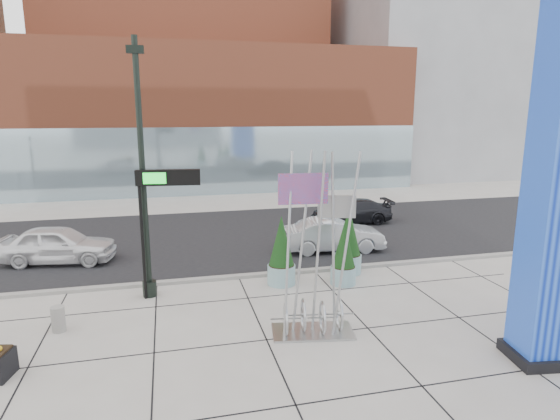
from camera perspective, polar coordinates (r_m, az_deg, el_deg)
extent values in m
plane|color=#9E9991|center=(14.10, -6.62, -14.07)|extent=(160.00, 160.00, 0.00)
cube|color=black|center=(23.46, -9.68, -3.39)|extent=(80.00, 12.00, 0.02)
cube|color=gray|center=(17.74, -8.26, -8.28)|extent=(80.00, 0.30, 0.12)
cube|color=#9D482D|center=(39.67, -10.33, 10.87)|extent=(34.00, 10.00, 11.00)
cube|color=#8CA5B2|center=(35.06, -9.65, 5.85)|extent=(34.00, 0.60, 5.00)
cube|color=slate|center=(52.43, 18.53, 14.53)|extent=(20.00, 18.00, 18.00)
cylinder|color=black|center=(15.73, -16.41, 4.36)|extent=(0.19, 0.19, 8.43)
cylinder|color=black|center=(16.69, -15.60, -9.20)|extent=(0.46, 0.46, 0.53)
cube|color=black|center=(15.71, -17.27, 18.20)|extent=(0.53, 0.24, 0.23)
cube|color=#ABAEB0|center=(13.76, 4.00, -14.56)|extent=(2.44, 1.51, 0.06)
cylinder|color=#ABAEB0|center=(12.43, 1.26, -4.76)|extent=(0.08, 0.08, 5.18)
cylinder|color=#ABAEB0|center=(12.87, 2.63, -4.18)|extent=(0.08, 0.08, 5.18)
cylinder|color=#ABAEB0|center=(12.75, 4.75, -4.36)|extent=(0.08, 0.08, 5.18)
cylinder|color=#ABAEB0|center=(13.18, 6.25, -3.84)|extent=(0.08, 0.08, 5.18)
cylinder|color=#ABAEB0|center=(12.86, 8.05, -4.31)|extent=(0.08, 0.08, 5.18)
torus|color=#ABAEB0|center=(13.27, 0.87, -13.34)|extent=(0.23, 0.94, 0.94)
torus|color=#ABAEB0|center=(13.57, 2.82, -12.74)|extent=(0.23, 0.94, 0.94)
torus|color=#ABAEB0|center=(13.54, 5.23, -12.85)|extent=(0.23, 0.94, 0.94)
torus|color=#ABAEB0|center=(13.88, 7.02, -12.24)|extent=(0.23, 0.94, 0.94)
cube|color=red|center=(12.38, 2.90, 2.55)|extent=(1.35, 0.18, 0.83)
cube|color=#ABAEB0|center=(12.86, 6.73, 0.50)|extent=(1.01, 0.33, 0.62)
cylinder|color=gray|center=(15.05, -25.41, -11.92)|extent=(0.38, 0.38, 0.74)
cylinder|color=black|center=(15.93, -16.44, -3.16)|extent=(0.10, 0.10, 4.28)
cube|color=black|center=(15.53, -13.48, 3.92)|extent=(2.05, 0.42, 0.51)
cube|color=#19D833|center=(15.42, -14.99, 3.79)|extent=(0.71, 0.10, 0.36)
cylinder|color=#85AFB3|center=(17.30, 7.70, -7.87)|extent=(0.93, 0.93, 0.65)
cylinder|color=black|center=(17.19, 7.73, -6.86)|extent=(0.85, 0.85, 0.06)
cone|color=black|center=(16.94, 7.81, -4.19)|extent=(0.83, 0.83, 1.67)
cylinder|color=#85AFB3|center=(18.44, 8.24, -6.48)|extent=(1.05, 1.05, 0.74)
cylinder|color=black|center=(18.32, 8.28, -5.38)|extent=(0.97, 0.97, 0.06)
cone|color=black|center=(18.06, 8.37, -2.52)|extent=(0.95, 0.95, 1.89)
cylinder|color=#85AFB3|center=(17.13, 0.17, -7.85)|extent=(1.01, 1.01, 0.71)
cylinder|color=black|center=(17.01, 0.17, -6.73)|extent=(0.93, 0.93, 0.06)
cone|color=black|center=(16.74, 0.17, -3.77)|extent=(0.91, 0.91, 1.83)
imported|color=white|center=(21.34, -25.42, -3.84)|extent=(4.76, 2.55, 1.54)
imported|color=#B7BBC0|center=(21.03, 6.58, -3.08)|extent=(4.55, 1.97, 1.46)
imported|color=black|center=(26.37, 8.67, -0.19)|extent=(4.64, 2.17, 1.31)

